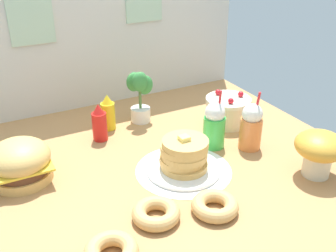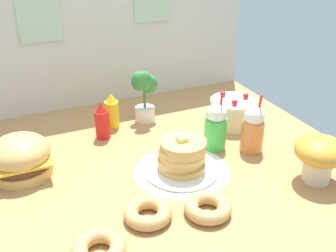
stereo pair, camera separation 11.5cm
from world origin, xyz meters
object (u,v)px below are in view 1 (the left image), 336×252
object	(u,v)px
cream_soda_cup	(214,125)
orange_float_cup	(251,127)
mushroom_stool	(320,149)
mustard_bottle	(108,113)
donut_pink_glaze	(111,251)
donut_chocolate	(156,213)
burger	(20,162)
layer_cake	(228,110)
ketchup_bottle	(99,123)
pancake_stack	(184,157)
donut_vanilla	(215,205)
potted_plant	(140,94)

from	to	relation	value
cream_soda_cup	orange_float_cup	distance (cm)	18.59
cream_soda_cup	mushroom_stool	distance (cm)	51.99
mustard_bottle	orange_float_cup	distance (cm)	78.77
donut_pink_glaze	donut_chocolate	size ratio (longest dim) A/B	1.00
donut_pink_glaze	donut_chocolate	distance (cm)	25.40
burger	layer_cake	distance (cm)	116.01
ketchup_bottle	cream_soda_cup	size ratio (longest dim) A/B	0.67
layer_cake	donut_chocolate	xyz separation A→B (cm)	(-74.30, -57.24, -4.86)
pancake_stack	orange_float_cup	bearing A→B (deg)	4.24
burger	donut_pink_glaze	xyz separation A→B (cm)	(18.80, -63.98, -6.32)
layer_cake	donut_chocolate	size ratio (longest dim) A/B	1.34
burger	mushroom_stool	distance (cm)	134.65
ketchup_bottle	mustard_bottle	distance (cm)	13.12
donut_chocolate	orange_float_cup	bearing A→B (deg)	22.60
layer_cake	cream_soda_cup	xyz separation A→B (cm)	(-22.17, -19.04, 4.21)
donut_pink_glaze	donut_vanilla	xyz separation A→B (cm)	(45.92, 4.35, 0.00)
ketchup_bottle	donut_chocolate	distance (cm)	72.87
pancake_stack	mushroom_stool	xyz separation A→B (cm)	(52.47, -31.27, 5.96)
burger	mustard_bottle	xyz separation A→B (cm)	(52.46, 29.74, 0.18)
mustard_bottle	mushroom_stool	xyz separation A→B (cm)	(68.56, -88.61, 3.86)
burger	mustard_bottle	bearing A→B (deg)	29.54
orange_float_cup	donut_chocolate	world-z (taller)	orange_float_cup
mustard_bottle	orange_float_cup	xyz separation A→B (cm)	(56.99, -54.32, 2.57)
mustard_bottle	potted_plant	bearing A→B (deg)	1.36
ketchup_bottle	mushroom_stool	size ratio (longest dim) A/B	0.91
donut_chocolate	layer_cake	bearing A→B (deg)	37.61
orange_float_cup	donut_vanilla	distance (cm)	57.54
cream_soda_cup	potted_plant	world-z (taller)	potted_plant
mustard_bottle	donut_vanilla	xyz separation A→B (cm)	(12.26, -89.37, -6.50)
burger	layer_cake	xyz separation A→B (cm)	(115.92, 4.41, -1.46)
potted_plant	donut_vanilla	bearing A→B (deg)	-94.95
donut_pink_glaze	donut_chocolate	xyz separation A→B (cm)	(22.81, 11.16, 0.00)
mushroom_stool	layer_cake	bearing A→B (deg)	94.61
potted_plant	donut_chocolate	bearing A→B (deg)	-110.41
burger	ketchup_bottle	world-z (taller)	ketchup_bottle
mustard_bottle	donut_vanilla	world-z (taller)	mustard_bottle
layer_cake	cream_soda_cup	bearing A→B (deg)	-139.34
burger	mushroom_stool	bearing A→B (deg)	-25.94
burger	layer_cake	world-z (taller)	burger
layer_cake	ketchup_bottle	xyz separation A→B (cm)	(-71.92, 15.30, 1.64)
layer_cake	donut_chocolate	distance (cm)	93.92
ketchup_bottle	mustard_bottle	world-z (taller)	same
pancake_stack	potted_plant	bearing A→B (deg)	86.09
pancake_stack	layer_cake	world-z (taller)	layer_cake
burger	orange_float_cup	size ratio (longest dim) A/B	0.88
layer_cake	ketchup_bottle	world-z (taller)	ketchup_bottle
donut_vanilla	mustard_bottle	bearing A→B (deg)	97.81
mustard_bottle	donut_pink_glaze	size ratio (longest dim) A/B	1.08
pancake_stack	donut_vanilla	world-z (taller)	pancake_stack
donut_vanilla	potted_plant	world-z (taller)	potted_plant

